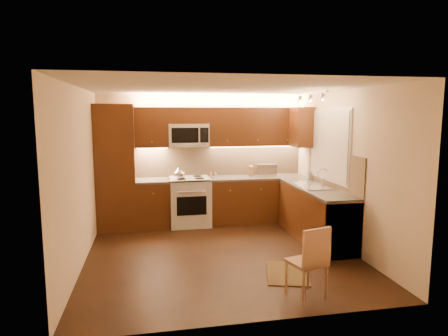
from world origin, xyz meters
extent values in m
cube|color=black|center=(0.00, 0.00, 0.00)|extent=(4.00, 4.00, 0.01)
cube|color=beige|center=(0.00, 0.00, 2.50)|extent=(4.00, 4.00, 0.01)
cube|color=beige|center=(0.00, 2.00, 1.25)|extent=(4.00, 0.01, 2.50)
cube|color=beige|center=(0.00, -2.00, 1.25)|extent=(4.00, 0.01, 2.50)
cube|color=beige|center=(-2.00, 0.00, 1.25)|extent=(0.01, 4.00, 2.50)
cube|color=beige|center=(2.00, 0.00, 1.25)|extent=(0.01, 4.00, 2.50)
cube|color=#40240D|center=(-1.65, 1.70, 1.15)|extent=(0.70, 0.60, 2.30)
cube|color=#40240D|center=(-0.99, 1.70, 0.43)|extent=(0.62, 0.60, 0.86)
cube|color=#3E3B38|center=(-0.99, 1.70, 0.88)|extent=(0.62, 0.60, 0.04)
cube|color=#40240D|center=(1.04, 1.70, 0.43)|extent=(1.92, 0.60, 0.86)
cube|color=#3E3B38|center=(1.04, 1.70, 0.88)|extent=(1.92, 0.60, 0.04)
cube|color=#40240D|center=(1.70, 0.40, 0.43)|extent=(0.60, 2.00, 0.86)
cube|color=#3E3B38|center=(1.70, 0.40, 0.88)|extent=(0.60, 2.00, 0.04)
cube|color=silver|center=(1.70, -0.30, 0.43)|extent=(0.58, 0.60, 0.84)
cube|color=tan|center=(0.35, 1.99, 1.20)|extent=(3.30, 0.02, 0.60)
cube|color=tan|center=(1.99, 0.40, 1.20)|extent=(0.02, 2.00, 0.60)
cube|color=#40240D|center=(-0.99, 1.82, 1.88)|extent=(0.62, 0.35, 0.75)
cube|color=#40240D|center=(1.04, 1.82, 1.88)|extent=(1.92, 0.35, 0.75)
cube|color=#40240D|center=(-0.30, 1.82, 2.09)|extent=(0.76, 0.35, 0.31)
cube|color=#40240D|center=(1.82, 1.40, 1.88)|extent=(0.35, 0.50, 0.75)
cube|color=silver|center=(1.99, 0.55, 1.60)|extent=(0.03, 1.44, 1.24)
cube|color=silver|center=(1.97, 0.55, 1.60)|extent=(0.02, 1.36, 1.16)
cube|color=silver|center=(1.55, 0.40, 2.46)|extent=(0.04, 1.20, 0.03)
cube|color=silver|center=(1.24, 1.77, 1.02)|extent=(0.44, 0.36, 0.23)
cube|color=#AB7C4D|center=(0.93, 1.78, 1.00)|extent=(0.13, 0.17, 0.20)
cylinder|color=silver|center=(0.14, 1.82, 0.95)|extent=(0.05, 0.05, 0.10)
cylinder|color=brown|center=(0.14, 1.94, 0.95)|extent=(0.05, 0.05, 0.10)
cylinder|color=silver|center=(0.23, 1.87, 0.95)|extent=(0.05, 0.05, 0.09)
cylinder|color=olive|center=(0.22, 1.94, 0.95)|extent=(0.04, 0.04, 0.09)
imported|color=#AFAFB4|center=(1.94, 1.24, 1.01)|extent=(0.11, 0.11, 0.21)
cube|color=black|center=(0.73, -0.90, 0.01)|extent=(0.72, 0.91, 0.01)
camera|label=1|loc=(-1.04, -5.62, 2.13)|focal=31.26mm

